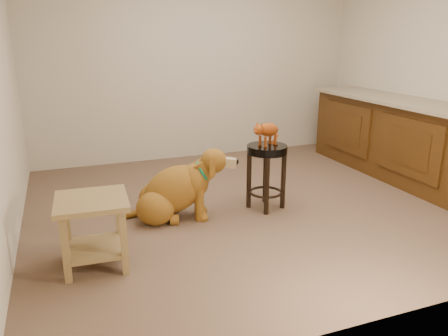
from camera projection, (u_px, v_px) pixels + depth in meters
name	position (u px, v px, depth m)	size (l,w,h in m)	color
floor	(259.00, 203.00, 4.48)	(4.50, 4.00, 0.01)	brown
room_shell	(263.00, 32.00, 3.99)	(4.54, 4.04, 2.62)	beige
cabinet_run	(395.00, 140.00, 5.28)	(0.70, 2.56, 0.94)	#492A0D
padded_stool	(267.00, 164.00, 4.23)	(0.43, 0.43, 0.64)	black
wood_stool	(336.00, 129.00, 6.22)	(0.42, 0.42, 0.72)	brown
side_table	(93.00, 222.00, 3.18)	(0.54, 0.54, 0.53)	olive
golden_retriever	(175.00, 191.00, 4.05)	(1.07, 0.64, 0.71)	brown
tabby_kitten	(267.00, 131.00, 4.13)	(0.37, 0.27, 0.27)	#8B370D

